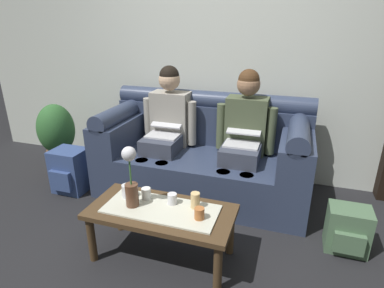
{
  "coord_description": "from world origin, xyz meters",
  "views": [
    {
      "loc": [
        0.79,
        -1.61,
        1.61
      ],
      "look_at": [
        -0.01,
        0.83,
        0.62
      ],
      "focal_mm": 29.65,
      "sensor_mm": 36.0,
      "label": 1
    }
  ],
  "objects_px": {
    "cup_far_right": "(127,191)",
    "potted_plant": "(57,135)",
    "person_right": "(244,132)",
    "flower_vase": "(131,178)",
    "cup_near_left": "(199,213)",
    "cup_far_left": "(172,199)",
    "cup_far_center": "(195,200)",
    "cup_near_right": "(146,193)",
    "backpack_right": "(348,230)",
    "coffee_table": "(161,216)",
    "person_left": "(167,124)",
    "couch": "(204,155)",
    "backpack_left": "(70,171)"
  },
  "relations": [
    {
      "from": "person_right",
      "to": "potted_plant",
      "type": "xyz_separation_m",
      "value": [
        -2.07,
        -0.08,
        -0.23
      ]
    },
    {
      "from": "flower_vase",
      "to": "coffee_table",
      "type": "bearing_deg",
      "value": 7.87
    },
    {
      "from": "couch",
      "to": "cup_near_right",
      "type": "distance_m",
      "value": 0.99
    },
    {
      "from": "coffee_table",
      "to": "person_right",
      "type": "bearing_deg",
      "value": 69.95
    },
    {
      "from": "cup_far_right",
      "to": "coffee_table",
      "type": "bearing_deg",
      "value": -11.73
    },
    {
      "from": "backpack_left",
      "to": "couch",
      "type": "bearing_deg",
      "value": 19.35
    },
    {
      "from": "cup_near_left",
      "to": "potted_plant",
      "type": "bearing_deg",
      "value": 152.94
    },
    {
      "from": "coffee_table",
      "to": "cup_near_right",
      "type": "distance_m",
      "value": 0.2
    },
    {
      "from": "flower_vase",
      "to": "person_right",
      "type": "bearing_deg",
      "value": 61.51
    },
    {
      "from": "cup_far_left",
      "to": "potted_plant",
      "type": "relative_size",
      "value": 0.1
    },
    {
      "from": "couch",
      "to": "potted_plant",
      "type": "relative_size",
      "value": 2.56
    },
    {
      "from": "person_left",
      "to": "backpack_left",
      "type": "xyz_separation_m",
      "value": [
        -0.88,
        -0.44,
        -0.44
      ]
    },
    {
      "from": "cup_far_center",
      "to": "cup_far_left",
      "type": "bearing_deg",
      "value": -178.69
    },
    {
      "from": "couch",
      "to": "cup_near_left",
      "type": "xyz_separation_m",
      "value": [
        0.29,
        -1.09,
        0.07
      ]
    },
    {
      "from": "coffee_table",
      "to": "cup_far_right",
      "type": "xyz_separation_m",
      "value": [
        -0.29,
        0.06,
        0.11
      ]
    },
    {
      "from": "cup_far_right",
      "to": "potted_plant",
      "type": "relative_size",
      "value": 0.13
    },
    {
      "from": "couch",
      "to": "potted_plant",
      "type": "bearing_deg",
      "value": -177.16
    },
    {
      "from": "cup_near_right",
      "to": "person_right",
      "type": "bearing_deg",
      "value": 61.01
    },
    {
      "from": "person_right",
      "to": "cup_near_left",
      "type": "distance_m",
      "value": 1.11
    },
    {
      "from": "cup_near_left",
      "to": "backpack_right",
      "type": "distance_m",
      "value": 1.16
    },
    {
      "from": "flower_vase",
      "to": "cup_far_right",
      "type": "distance_m",
      "value": 0.21
    },
    {
      "from": "flower_vase",
      "to": "potted_plant",
      "type": "relative_size",
      "value": 0.57
    },
    {
      "from": "cup_far_center",
      "to": "cup_near_right",
      "type": "bearing_deg",
      "value": 179.7
    },
    {
      "from": "backpack_right",
      "to": "potted_plant",
      "type": "relative_size",
      "value": 0.44
    },
    {
      "from": "cup_near_right",
      "to": "cup_far_right",
      "type": "distance_m",
      "value": 0.14
    },
    {
      "from": "coffee_table",
      "to": "backpack_right",
      "type": "relative_size",
      "value": 2.94
    },
    {
      "from": "cup_far_right",
      "to": "backpack_left",
      "type": "height_order",
      "value": "cup_far_right"
    },
    {
      "from": "cup_far_left",
      "to": "potted_plant",
      "type": "height_order",
      "value": "potted_plant"
    },
    {
      "from": "person_left",
      "to": "potted_plant",
      "type": "distance_m",
      "value": 1.32
    },
    {
      "from": "cup_far_left",
      "to": "cup_far_right",
      "type": "distance_m",
      "value": 0.35
    },
    {
      "from": "cup_near_left",
      "to": "cup_far_right",
      "type": "relative_size",
      "value": 0.79
    },
    {
      "from": "person_right",
      "to": "cup_far_right",
      "type": "bearing_deg",
      "value": -124.29
    },
    {
      "from": "cup_far_center",
      "to": "cup_far_right",
      "type": "relative_size",
      "value": 1.14
    },
    {
      "from": "flower_vase",
      "to": "cup_far_right",
      "type": "height_order",
      "value": "flower_vase"
    },
    {
      "from": "cup_far_right",
      "to": "potted_plant",
      "type": "distance_m",
      "value": 1.66
    },
    {
      "from": "cup_far_center",
      "to": "potted_plant",
      "type": "bearing_deg",
      "value": 155.0
    },
    {
      "from": "cup_far_center",
      "to": "cup_far_right",
      "type": "distance_m",
      "value": 0.52
    },
    {
      "from": "cup_near_left",
      "to": "cup_far_right",
      "type": "distance_m",
      "value": 0.59
    },
    {
      "from": "couch",
      "to": "person_right",
      "type": "relative_size",
      "value": 1.64
    },
    {
      "from": "couch",
      "to": "cup_far_left",
      "type": "height_order",
      "value": "couch"
    },
    {
      "from": "potted_plant",
      "to": "backpack_left",
      "type": "bearing_deg",
      "value": -40.49
    },
    {
      "from": "person_right",
      "to": "coffee_table",
      "type": "relative_size",
      "value": 1.2
    },
    {
      "from": "cup_far_left",
      "to": "backpack_right",
      "type": "height_order",
      "value": "cup_far_left"
    },
    {
      "from": "cup_far_center",
      "to": "backpack_right",
      "type": "bearing_deg",
      "value": 21.62
    },
    {
      "from": "person_right",
      "to": "coffee_table",
      "type": "xyz_separation_m",
      "value": [
        -0.38,
        -1.05,
        -0.31
      ]
    },
    {
      "from": "cup_near_left",
      "to": "cup_far_left",
      "type": "height_order",
      "value": "same"
    },
    {
      "from": "flower_vase",
      "to": "potted_plant",
      "type": "distance_m",
      "value": 1.8
    },
    {
      "from": "coffee_table",
      "to": "cup_far_center",
      "type": "distance_m",
      "value": 0.27
    },
    {
      "from": "person_right",
      "to": "cup_far_left",
      "type": "distance_m",
      "value": 1.05
    },
    {
      "from": "coffee_table",
      "to": "potted_plant",
      "type": "height_order",
      "value": "potted_plant"
    }
  ]
}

